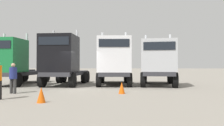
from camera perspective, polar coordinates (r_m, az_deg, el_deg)
ground at (r=14.12m, az=-9.05°, el=-6.95°), size 200.00×200.00×0.00m
semi_truck_green at (r=18.14m, az=-25.33°, el=0.19°), size 2.78×6.50×4.11m
semi_truck_black at (r=16.45m, az=-13.23°, el=0.72°), size 2.74×6.05×4.34m
semi_truck_white at (r=16.29m, az=0.57°, el=0.54°), size 2.84×6.16×4.21m
semi_truck_silver at (r=16.39m, az=12.34°, el=0.27°), size 3.21×6.05×3.98m
visitor_with_camera at (r=12.89m, az=-25.04°, el=-3.18°), size 0.52×0.52×1.67m
traffic_cone_near at (r=9.37m, az=-18.48°, el=-8.14°), size 0.36×0.36×0.64m
traffic_cone_mid at (r=11.70m, az=2.64°, el=-6.67°), size 0.36×0.36×0.65m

